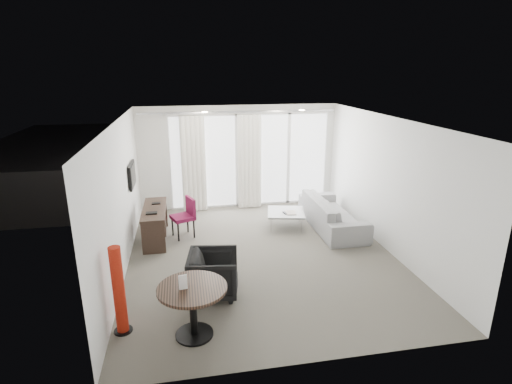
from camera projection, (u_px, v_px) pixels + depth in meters
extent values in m
cube|color=#59554A|center=(262.00, 255.00, 7.72)|extent=(5.00, 6.00, 0.00)
cube|color=white|center=(262.00, 120.00, 6.95)|extent=(5.00, 6.00, 0.00)
cube|color=silver|center=(120.00, 199.00, 6.90)|extent=(0.00, 6.00, 2.60)
cube|color=silver|center=(388.00, 184.00, 7.77)|extent=(0.00, 6.00, 2.60)
cube|color=silver|center=(314.00, 268.00, 4.52)|extent=(5.00, 0.00, 2.60)
cylinder|color=#FFE0B2|center=(205.00, 112.00, 8.29)|extent=(0.12, 0.12, 0.02)
cylinder|color=#FFE0B2|center=(302.00, 110.00, 8.66)|extent=(0.12, 0.12, 0.02)
cylinder|color=#A61E0D|center=(119.00, 291.00, 5.31)|extent=(0.29, 0.29, 1.27)
imported|color=black|center=(213.00, 274.00, 6.31)|extent=(0.88, 0.86, 0.71)
imported|color=gray|center=(332.00, 213.00, 9.01)|extent=(0.90, 2.31, 0.67)
cube|color=#4D4D50|center=(242.00, 190.00, 12.01)|extent=(5.60, 3.00, 0.12)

